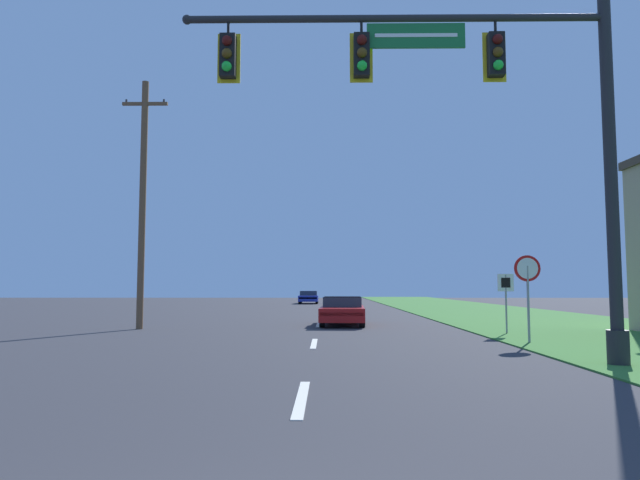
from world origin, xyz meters
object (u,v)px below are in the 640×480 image
object	(u,v)px
far_car	(309,297)
utility_pole_near	(143,199)
car_ahead	(342,311)
route_sign_post	(506,290)
stop_sign	(528,279)
signal_mast	(493,119)

from	to	relation	value
far_car	utility_pole_near	world-z (taller)	utility_pole_near
car_ahead	route_sign_post	distance (m)	7.30
far_car	stop_sign	xyz separation A→B (m)	(7.59, -38.19, 1.26)
signal_mast	route_sign_post	xyz separation A→B (m)	(2.60, 7.77, -3.69)
car_ahead	far_car	bearing A→B (deg)	94.58
stop_sign	route_sign_post	world-z (taller)	stop_sign
stop_sign	utility_pole_near	world-z (taller)	utility_pole_near
car_ahead	signal_mast	bearing A→B (deg)	-76.92
far_car	utility_pole_near	bearing A→B (deg)	-99.47
signal_mast	stop_sign	world-z (taller)	signal_mast
car_ahead	stop_sign	bearing A→B (deg)	-56.70
signal_mast	route_sign_post	size ratio (longest dim) A/B	4.64
far_car	utility_pole_near	size ratio (longest dim) A/B	0.44
route_sign_post	far_car	bearing A→B (deg)	102.75
signal_mast	route_sign_post	distance (m)	8.99
utility_pole_near	car_ahead	bearing A→B (deg)	17.04
signal_mast	utility_pole_near	bearing A→B (deg)	137.02
far_car	signal_mast	bearing A→B (deg)	-82.91
signal_mast	utility_pole_near	distance (m)	14.75
car_ahead	utility_pole_near	bearing A→B (deg)	-162.96
signal_mast	car_ahead	size ratio (longest dim) A/B	2.11
far_car	utility_pole_near	xyz separation A→B (m)	(-5.47, -32.76, 4.45)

